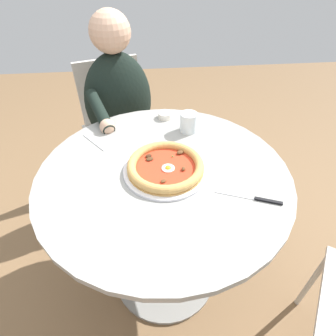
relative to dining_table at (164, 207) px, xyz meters
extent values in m
cube|color=brown|center=(0.00, 0.00, -0.56)|extent=(6.00, 6.00, 0.02)
cylinder|color=#999993|center=(0.00, 0.00, 0.19)|extent=(0.95, 0.95, 0.03)
cylinder|color=gray|center=(0.00, 0.00, -0.17)|extent=(0.11, 0.11, 0.71)
cylinder|color=gray|center=(0.00, 0.00, -0.54)|extent=(0.54, 0.54, 0.02)
cylinder|color=white|center=(0.01, 0.00, 0.21)|extent=(0.32, 0.32, 0.01)
cylinder|color=tan|center=(0.01, 0.00, 0.22)|extent=(0.29, 0.29, 0.01)
torus|color=tan|center=(0.01, 0.00, 0.23)|extent=(0.29, 0.29, 0.03)
cylinder|color=red|center=(0.01, 0.00, 0.23)|extent=(0.27, 0.27, 0.00)
cylinder|color=white|center=(0.02, -0.01, 0.23)|extent=(0.05, 0.05, 0.00)
ellipsoid|color=yellow|center=(0.02, -0.01, 0.23)|extent=(0.02, 0.02, 0.02)
ellipsoid|color=brown|center=(-0.01, -0.08, 0.23)|extent=(0.03, 0.03, 0.01)
ellipsoid|color=brown|center=(0.07, -0.02, 0.23)|extent=(0.02, 0.02, 0.01)
ellipsoid|color=#4C2D19|center=(-0.05, 0.05, 0.23)|extent=(0.04, 0.03, 0.01)
ellipsoid|color=#3D2314|center=(-0.05, 0.07, 0.23)|extent=(0.03, 0.03, 0.01)
ellipsoid|color=brown|center=(0.07, 0.07, 0.23)|extent=(0.04, 0.03, 0.01)
ellipsoid|color=#2D6B28|center=(0.04, 0.06, 0.23)|extent=(0.01, 0.01, 0.00)
ellipsoid|color=#2D6B28|center=(-0.05, -0.09, 0.23)|extent=(0.01, 0.01, 0.00)
ellipsoid|color=#2D6B28|center=(-0.02, 0.11, 0.23)|extent=(0.01, 0.01, 0.00)
cylinder|color=silver|center=(0.13, 0.26, 0.25)|extent=(0.08, 0.08, 0.09)
cylinder|color=silver|center=(0.13, 0.26, 0.23)|extent=(0.07, 0.07, 0.04)
cube|color=silver|center=(0.23, -0.15, 0.21)|extent=(0.13, 0.06, 0.00)
cube|color=black|center=(0.33, -0.19, 0.21)|extent=(0.09, 0.04, 0.01)
cylinder|color=white|center=(0.04, 0.39, 0.22)|extent=(0.07, 0.07, 0.03)
cylinder|color=olive|center=(0.04, 0.39, 0.23)|extent=(0.05, 0.05, 0.01)
cube|color=#BCBCC1|center=(-0.28, 0.21, 0.21)|extent=(0.11, 0.13, 0.00)
cube|color=#282833|center=(-0.19, 0.64, -0.32)|extent=(0.41, 0.37, 0.45)
ellipsoid|color=black|center=(-0.19, 0.64, 0.18)|extent=(0.42, 0.32, 0.54)
sphere|color=tan|center=(-0.19, 0.64, 0.54)|extent=(0.20, 0.20, 0.20)
cylinder|color=black|center=(-0.27, 0.40, 0.26)|extent=(0.15, 0.27, 0.12)
sphere|color=tan|center=(-0.23, 0.30, 0.23)|extent=(0.07, 0.07, 0.07)
cube|color=beige|center=(-0.21, 0.68, -0.09)|extent=(0.53, 0.53, 0.02)
cube|color=beige|center=(-0.27, 0.88, 0.13)|extent=(0.37, 0.13, 0.41)
cylinder|color=#B7B2A8|center=(-0.34, 0.44, -0.32)|extent=(0.02, 0.02, 0.45)
cylinder|color=#B7B2A8|center=(0.03, 0.56, -0.32)|extent=(0.02, 0.02, 0.45)
cylinder|color=#B7B2A8|center=(-0.45, 0.81, -0.32)|extent=(0.02, 0.02, 0.45)
cylinder|color=#B7B2A8|center=(-0.08, 0.93, -0.32)|extent=(0.02, 0.02, 0.45)
cylinder|color=#B7B2A8|center=(0.66, -0.23, -0.32)|extent=(0.02, 0.02, 0.45)
camera|label=1|loc=(-0.06, -0.77, 0.89)|focal=29.23mm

